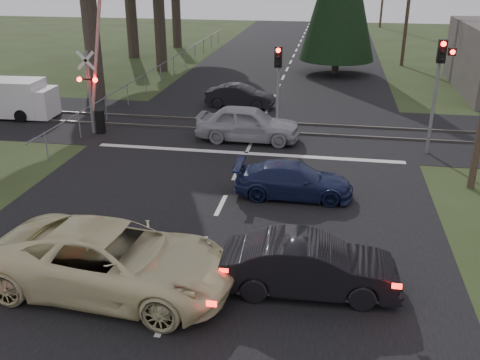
% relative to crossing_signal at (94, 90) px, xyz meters
% --- Properties ---
extents(ground, '(120.00, 120.00, 0.00)m').
position_rel_crossing_signal_xyz_m(ground, '(7.27, -9.79, -2.06)').
color(ground, '#2B3518').
rests_on(ground, ground).
extents(road, '(14.00, 100.00, 0.01)m').
position_rel_crossing_signal_xyz_m(road, '(7.27, 0.21, -2.05)').
color(road, black).
rests_on(road, ground).
extents(rail_corridor, '(120.00, 8.00, 0.01)m').
position_rel_crossing_signal_xyz_m(rail_corridor, '(7.27, 2.21, -2.05)').
color(rail_corridor, black).
rests_on(rail_corridor, ground).
extents(stop_line, '(13.00, 0.35, 0.00)m').
position_rel_crossing_signal_xyz_m(stop_line, '(7.27, -1.59, -2.05)').
color(stop_line, silver).
rests_on(stop_line, ground).
extents(rail_near, '(120.00, 0.12, 0.10)m').
position_rel_crossing_signal_xyz_m(rail_near, '(7.27, 1.41, -2.01)').
color(rail_near, '#59544C').
rests_on(rail_near, ground).
extents(rail_far, '(120.00, 0.12, 0.10)m').
position_rel_crossing_signal_xyz_m(rail_far, '(7.27, 3.01, -2.01)').
color(rail_far, '#59544C').
rests_on(rail_far, ground).
extents(crossing_signal, '(1.62, 0.38, 6.96)m').
position_rel_crossing_signal_xyz_m(crossing_signal, '(0.00, 0.00, 0.00)').
color(crossing_signal, slate).
rests_on(crossing_signal, ground).
extents(traffic_signal_right, '(0.68, 0.48, 4.70)m').
position_rel_crossing_signal_xyz_m(traffic_signal_right, '(14.82, -0.31, 1.26)').
color(traffic_signal_right, slate).
rests_on(traffic_signal_right, ground).
extents(traffic_signal_center, '(0.32, 0.48, 4.10)m').
position_rel_crossing_signal_xyz_m(traffic_signal_center, '(8.27, 0.89, 0.75)').
color(traffic_signal_center, slate).
rests_on(traffic_signal_center, ground).
extents(utility_pole_mid, '(1.80, 0.26, 9.00)m').
position_rel_crossing_signal_xyz_m(utility_pole_mid, '(15.77, 20.21, 2.67)').
color(utility_pole_mid, '#4C3D2D').
rests_on(utility_pole_mid, ground).
extents(fence_left, '(0.10, 36.00, 1.20)m').
position_rel_crossing_signal_xyz_m(fence_left, '(-0.53, 12.71, -2.06)').
color(fence_left, slate).
rests_on(fence_left, ground).
extents(cream_coupe, '(6.21, 3.23, 1.67)m').
position_rel_crossing_signal_xyz_m(cream_coupe, '(5.71, -12.00, -1.22)').
color(cream_coupe, beige).
rests_on(cream_coupe, ground).
extents(dark_hatchback, '(4.36, 1.71, 1.41)m').
position_rel_crossing_signal_xyz_m(dark_hatchback, '(10.41, -11.23, -1.35)').
color(dark_hatchback, black).
rests_on(dark_hatchback, ground).
extents(silver_car, '(4.68, 1.98, 1.58)m').
position_rel_crossing_signal_xyz_m(silver_car, '(7.07, 0.15, -1.27)').
color(silver_car, '#9C9EA3').
rests_on(silver_car, ground).
extents(blue_sedan, '(4.06, 1.71, 1.17)m').
position_rel_crossing_signal_xyz_m(blue_sedan, '(9.57, -5.62, -1.47)').
color(blue_sedan, '#161F44').
rests_on(blue_sedan, ground).
extents(dark_car_far, '(3.83, 1.57, 1.23)m').
position_rel_crossing_signal_xyz_m(dark_car_far, '(5.73, 5.80, -1.44)').
color(dark_car_far, black).
rests_on(dark_car_far, ground).
extents(white_van, '(5.05, 2.14, 1.94)m').
position_rel_crossing_signal_xyz_m(white_van, '(-5.68, 1.88, -1.07)').
color(white_van, white).
rests_on(white_van, ground).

